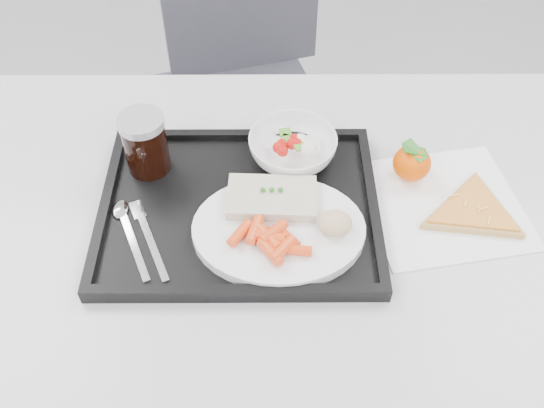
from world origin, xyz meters
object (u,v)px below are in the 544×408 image
at_px(table, 273,249).
at_px(pizza_slice, 473,211).
at_px(salad_bowl, 293,148).
at_px(cola_glass, 145,143).
at_px(tangerine, 412,163).
at_px(chair, 242,68).
at_px(dinner_plate, 279,230).
at_px(tray, 239,209).

distance_m(table, pizza_slice, 0.34).
height_order(salad_bowl, cola_glass, cola_glass).
bearing_deg(cola_glass, tangerine, -1.82).
bearing_deg(chair, dinner_plate, -83.39).
bearing_deg(cola_glass, salad_bowl, 4.65).
distance_m(tray, pizza_slice, 0.38).
distance_m(tray, tangerine, 0.30).
relative_size(salad_bowl, tangerine, 1.98).
bearing_deg(pizza_slice, dinner_plate, -171.24).
distance_m(chair, salad_bowl, 0.64).
height_order(table, tangerine, tangerine).
distance_m(tray, salad_bowl, 0.15).
relative_size(chair, cola_glass, 8.61).
bearing_deg(salad_bowl, tangerine, -9.67).
distance_m(table, cola_glass, 0.28).
xyz_separation_m(chair, tangerine, (0.31, -0.61, 0.25)).
bearing_deg(pizza_slice, cola_glass, 169.42).
bearing_deg(tray, table, -25.77).
xyz_separation_m(chair, salad_bowl, (0.11, -0.58, 0.25)).
xyz_separation_m(salad_bowl, tangerine, (0.20, -0.03, -0.00)).
height_order(table, chair, chair).
height_order(chair, dinner_plate, chair).
height_order(cola_glass, pizza_slice, cola_glass).
height_order(chair, pizza_slice, chair).
bearing_deg(tangerine, cola_glass, 178.18).
bearing_deg(cola_glass, pizza_slice, -10.58).
height_order(chair, salad_bowl, chair).
bearing_deg(chair, pizza_slice, -59.93).
height_order(salad_bowl, pizza_slice, salad_bowl).
relative_size(table, tray, 2.67).
bearing_deg(tangerine, chair, 117.14).
xyz_separation_m(chair, pizza_slice, (0.40, -0.70, 0.22)).
distance_m(salad_bowl, pizza_slice, 0.32).
xyz_separation_m(tray, pizza_slice, (0.38, -0.01, 0.00)).
distance_m(tray, dinner_plate, 0.09).
bearing_deg(salad_bowl, cola_glass, -175.35).
height_order(chair, tangerine, chair).
height_order(table, cola_glass, cola_glass).
relative_size(dinner_plate, tangerine, 3.51).
bearing_deg(cola_glass, dinner_plate, -34.13).
height_order(table, pizza_slice, pizza_slice).
xyz_separation_m(tray, salad_bowl, (0.09, 0.11, 0.03)).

